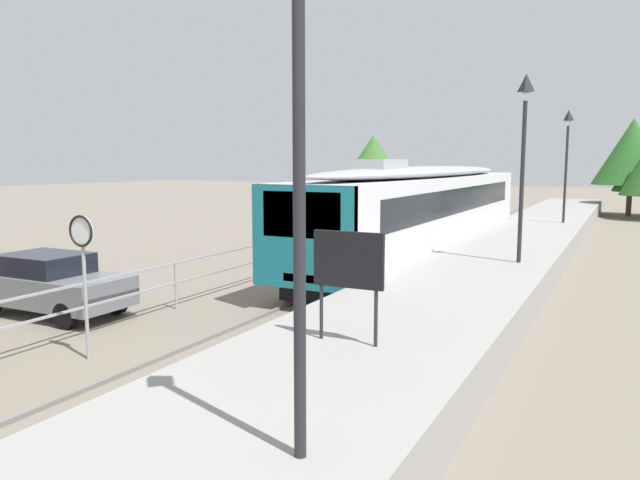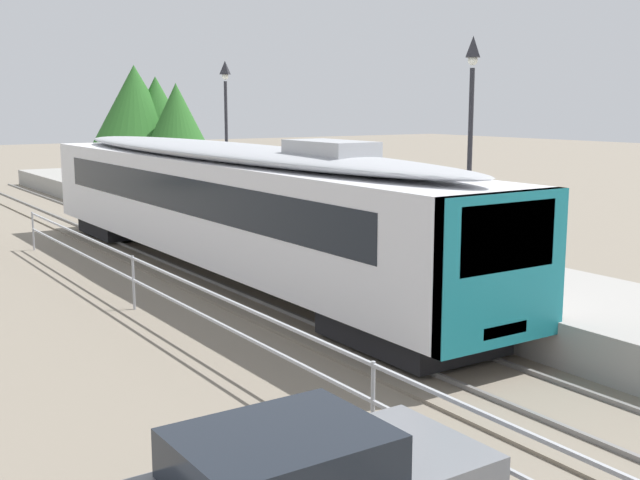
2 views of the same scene
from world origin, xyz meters
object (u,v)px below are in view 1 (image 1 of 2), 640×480
at_px(platform_lamp_mid_platform, 524,132).
at_px(platform_notice_board, 348,264).
at_px(speed_limit_sign, 82,251).
at_px(parked_hatchback_grey, 51,284).
at_px(platform_lamp_near_end, 299,69).
at_px(commuter_train, 427,205).
at_px(platform_lamp_far_end, 567,145).

xyz_separation_m(platform_lamp_mid_platform, platform_notice_board, (-1.16, -9.40, -2.44)).
height_order(platform_lamp_mid_platform, speed_limit_sign, platform_lamp_mid_platform).
relative_size(platform_notice_board, parked_hatchback_grey, 0.45).
bearing_deg(parked_hatchback_grey, platform_lamp_near_end, -27.16).
xyz_separation_m(commuter_train, platform_notice_board, (3.11, -14.19, 0.04)).
height_order(platform_lamp_far_end, parked_hatchback_grey, platform_lamp_far_end).
height_order(platform_notice_board, parked_hatchback_grey, platform_notice_board).
relative_size(platform_lamp_near_end, speed_limit_sign, 1.91).
xyz_separation_m(platform_lamp_far_end, speed_limit_sign, (-6.39, -23.09, -2.50)).
relative_size(commuter_train, platform_lamp_far_end, 3.83).
relative_size(commuter_train, speed_limit_sign, 7.31).
distance_m(platform_notice_board, speed_limit_sign, 5.27).
bearing_deg(platform_lamp_near_end, platform_lamp_mid_platform, 90.00).
xyz_separation_m(platform_lamp_near_end, platform_lamp_mid_platform, (0.00, 13.06, 0.00)).
distance_m(commuter_train, platform_lamp_far_end, 9.62).
bearing_deg(platform_notice_board, speed_limit_sign, -173.05).
distance_m(platform_lamp_near_end, platform_notice_board, 4.55).
bearing_deg(platform_lamp_near_end, commuter_train, 103.44).
bearing_deg(platform_lamp_mid_platform, platform_lamp_near_end, -90.00).
xyz_separation_m(platform_lamp_near_end, speed_limit_sign, (-6.39, 3.03, -2.50)).
bearing_deg(commuter_train, platform_lamp_near_end, -76.56).
bearing_deg(platform_notice_board, platform_lamp_near_end, -72.43).
distance_m(platform_lamp_mid_platform, parked_hatchback_grey, 13.29).
distance_m(platform_notice_board, parked_hatchback_grey, 8.99).
bearing_deg(commuter_train, parked_hatchback_grey, -113.90).
relative_size(platform_lamp_mid_platform, speed_limit_sign, 1.91).
bearing_deg(platform_lamp_far_end, speed_limit_sign, -105.47).
distance_m(commuter_train, speed_limit_sign, 14.98).
bearing_deg(speed_limit_sign, platform_notice_board, 6.95).
height_order(platform_lamp_far_end, platform_notice_board, platform_lamp_far_end).
distance_m(platform_lamp_far_end, speed_limit_sign, 24.09).
xyz_separation_m(commuter_train, speed_limit_sign, (-2.12, -14.83, -0.02)).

